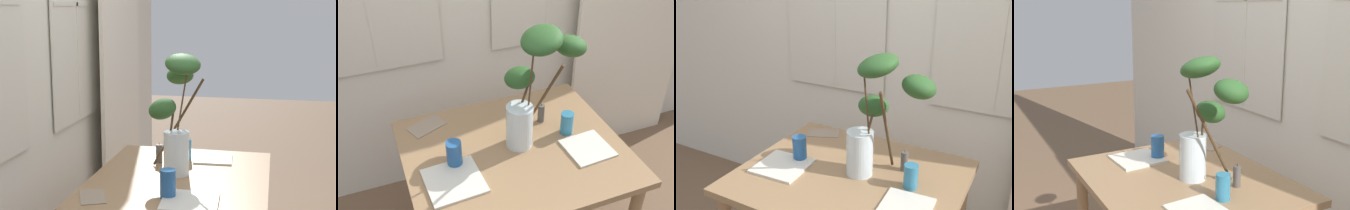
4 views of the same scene
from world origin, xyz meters
The scene contains 9 objects.
back_wall_with_windows centered at (0.00, 0.86, 1.46)m, with size 5.18×0.14×2.91m.
dining_table centered at (0.00, 0.00, 0.67)m, with size 1.12×0.93×0.78m.
vase_with_branches centered at (0.11, 0.05, 1.11)m, with size 0.44×0.32×0.68m.
drinking_glass_blue_left centered at (-0.31, 0.00, 0.85)m, with size 0.08×0.08×0.14m, color #235693.
drinking_glass_blue_right centered at (0.31, 0.03, 0.84)m, with size 0.07×0.07×0.12m, color teal.
plate_square_left centered at (-0.35, -0.11, 0.78)m, with size 0.26×0.26×0.01m, color silver.
plate_square_right centered at (0.35, -0.13, 0.78)m, with size 0.22×0.22×0.01m, color silver.
napkin_folded centered at (-0.38, 0.35, 0.78)m, with size 0.20×0.12×0.00m, color gray.
pillar_candle centered at (0.23, 0.17, 0.83)m, with size 0.04×0.04×0.12m.
Camera 4 is at (1.79, -1.01, 1.64)m, focal length 45.40 mm.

